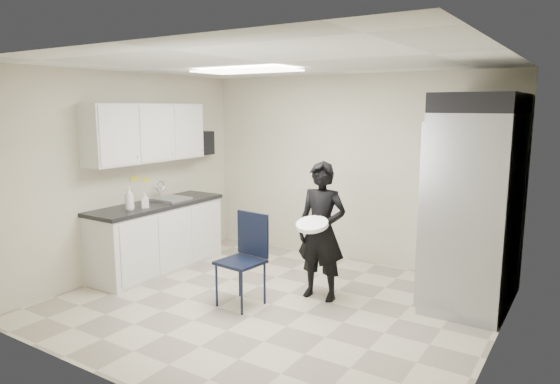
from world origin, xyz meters
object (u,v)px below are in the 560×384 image
Objects in this scene: commercial_fridge at (475,210)px; man_tuxedo at (321,231)px; folding_chair at (240,262)px; lower_counter at (158,238)px.

commercial_fridge is 1.69m from man_tuxedo.
man_tuxedo is (0.63, 0.67, 0.29)m from folding_chair.
folding_chair is at bearing -13.31° from lower_counter.
commercial_fridge is (3.78, 1.07, 0.62)m from lower_counter.
man_tuxedo is at bearing -151.36° from commercial_fridge.
man_tuxedo is at bearing 6.77° from lower_counter.
folding_chair is 0.97m from man_tuxedo.
lower_counter is at bearing -177.13° from man_tuxedo.
commercial_fridge reaches higher than lower_counter.
lower_counter is 1.21× the size of man_tuxedo.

